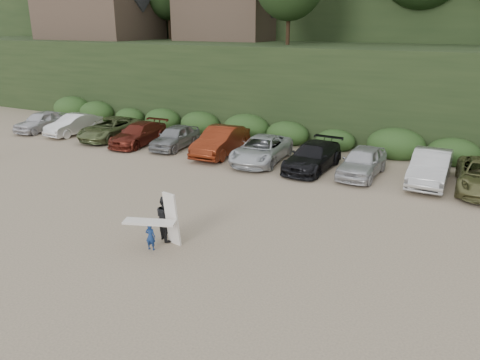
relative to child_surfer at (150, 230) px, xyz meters
The scene contains 4 objects.
ground 2.12m from the child_surfer, 61.54° to the left, with size 120.00×120.00×0.00m, color tan.
parked_cars 11.88m from the child_surfer, 98.32° to the left, with size 33.99×5.78×1.65m.
child_surfer is the anchor object (origin of this frame).
adult_surfer 0.92m from the child_surfer, 88.39° to the left, with size 1.30×0.96×1.99m.
Camera 1 is at (8.63, -13.33, 7.56)m, focal length 35.00 mm.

